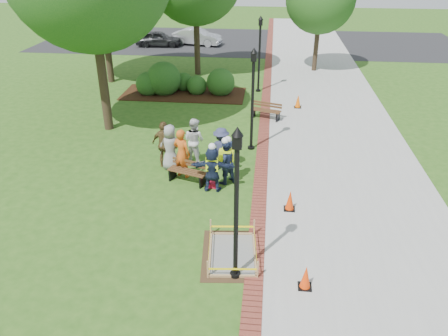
# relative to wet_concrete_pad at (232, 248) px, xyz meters

# --- Properties ---
(ground) EXTENTS (100.00, 100.00, 0.00)m
(ground) POSITION_rel_wet_concrete_pad_xyz_m (-1.10, 2.14, -0.23)
(ground) COLOR #285116
(ground) RESTS_ON ground
(sidewalk) EXTENTS (6.00, 60.00, 0.02)m
(sidewalk) POSITION_rel_wet_concrete_pad_xyz_m (3.90, 12.14, -0.22)
(sidewalk) COLOR #9E9E99
(sidewalk) RESTS_ON ground
(brick_edging) EXTENTS (0.50, 60.00, 0.03)m
(brick_edging) POSITION_rel_wet_concrete_pad_xyz_m (0.65, 12.14, -0.22)
(brick_edging) COLOR maroon
(brick_edging) RESTS_ON ground
(mulch_bed) EXTENTS (7.00, 3.00, 0.05)m
(mulch_bed) POSITION_rel_wet_concrete_pad_xyz_m (-4.10, 14.14, -0.21)
(mulch_bed) COLOR #381E0F
(mulch_bed) RESTS_ON ground
(parking_lot) EXTENTS (36.00, 12.00, 0.01)m
(parking_lot) POSITION_rel_wet_concrete_pad_xyz_m (-1.10, 29.14, -0.23)
(parking_lot) COLOR black
(parking_lot) RESTS_ON ground
(wet_concrete_pad) EXTENTS (1.91, 2.45, 0.55)m
(wet_concrete_pad) POSITION_rel_wet_concrete_pad_xyz_m (0.00, 0.00, 0.00)
(wet_concrete_pad) COLOR #47331E
(wet_concrete_pad) RESTS_ON ground
(bench_near) EXTENTS (1.53, 0.92, 0.79)m
(bench_near) POSITION_rel_wet_concrete_pad_xyz_m (-2.01, 4.00, 0.02)
(bench_near) COLOR brown
(bench_near) RESTS_ON ground
(bench_far) EXTENTS (1.56, 0.93, 0.80)m
(bench_far) POSITION_rel_wet_concrete_pad_xyz_m (0.68, 10.70, 0.02)
(bench_far) COLOR brown
(bench_far) RESTS_ON ground
(cone_front) EXTENTS (0.35, 0.35, 0.69)m
(cone_front) POSITION_rel_wet_concrete_pad_xyz_m (1.96, -1.10, 0.10)
(cone_front) COLOR black
(cone_front) RESTS_ON ground
(cone_back) EXTENTS (0.36, 0.36, 0.71)m
(cone_back) POSITION_rel_wet_concrete_pad_xyz_m (1.66, 2.52, 0.11)
(cone_back) COLOR black
(cone_back) RESTS_ON ground
(cone_far) EXTENTS (0.36, 0.36, 0.72)m
(cone_far) POSITION_rel_wet_concrete_pad_xyz_m (2.34, 12.52, 0.11)
(cone_far) COLOR black
(cone_far) RESTS_ON ground
(toolbox) EXTENTS (0.42, 0.26, 0.20)m
(toolbox) POSITION_rel_wet_concrete_pad_xyz_m (-1.06, 3.71, -0.13)
(toolbox) COLOR #B70E29
(toolbox) RESTS_ON ground
(lamp_near) EXTENTS (0.28, 0.28, 4.26)m
(lamp_near) POSITION_rel_wet_concrete_pad_xyz_m (0.15, -0.86, 2.25)
(lamp_near) COLOR black
(lamp_near) RESTS_ON ground
(lamp_mid) EXTENTS (0.28, 0.28, 4.26)m
(lamp_mid) POSITION_rel_wet_concrete_pad_xyz_m (0.15, 7.14, 2.25)
(lamp_mid) COLOR black
(lamp_mid) RESTS_ON ground
(lamp_far) EXTENTS (0.28, 0.28, 4.26)m
(lamp_far) POSITION_rel_wet_concrete_pad_xyz_m (0.15, 15.14, 2.25)
(lamp_far) COLOR black
(lamp_far) RESTS_ON ground
(shrub_a) EXTENTS (1.39, 1.39, 1.39)m
(shrub_a) POSITION_rel_wet_concrete_pad_xyz_m (-6.10, 13.93, -0.23)
(shrub_a) COLOR #144918
(shrub_a) RESTS_ON ground
(shrub_b) EXTENTS (1.98, 1.98, 1.98)m
(shrub_b) POSITION_rel_wet_concrete_pad_xyz_m (-5.24, 14.21, -0.23)
(shrub_b) COLOR #144918
(shrub_b) RESTS_ON ground
(shrub_c) EXTENTS (1.14, 1.14, 1.14)m
(shrub_c) POSITION_rel_wet_concrete_pad_xyz_m (-3.34, 14.30, -0.23)
(shrub_c) COLOR #144918
(shrub_c) RESTS_ON ground
(shrub_d) EXTENTS (1.61, 1.61, 1.61)m
(shrub_d) POSITION_rel_wet_concrete_pad_xyz_m (-1.97, 14.40, -0.23)
(shrub_d) COLOR #144918
(shrub_d) RESTS_ON ground
(shrub_e) EXTENTS (1.11, 1.11, 1.11)m
(shrub_e) POSITION_rel_wet_concrete_pad_xyz_m (-4.23, 14.94, -0.23)
(shrub_e) COLOR #144918
(shrub_e) RESTS_ON ground
(casual_person_a) EXTENTS (0.58, 0.38, 1.81)m
(casual_person_a) POSITION_rel_wet_concrete_pad_xyz_m (-2.82, 4.98, 0.67)
(casual_person_a) COLOR gray
(casual_person_a) RESTS_ON ground
(casual_person_b) EXTENTS (0.71, 0.59, 1.89)m
(casual_person_b) POSITION_rel_wet_concrete_pad_xyz_m (-2.27, 4.44, 0.71)
(casual_person_b) COLOR #C65117
(casual_person_b) RESTS_ON ground
(casual_person_c) EXTENTS (0.69, 0.61, 1.81)m
(casual_person_c) POSITION_rel_wet_concrete_pad_xyz_m (-2.03, 5.74, 0.67)
(casual_person_c) COLOR silver
(casual_person_c) RESTS_ON ground
(casual_person_d) EXTENTS (0.70, 0.58, 1.88)m
(casual_person_d) POSITION_rel_wet_concrete_pad_xyz_m (-3.08, 5.11, 0.70)
(casual_person_d) COLOR brown
(casual_person_d) RESTS_ON ground
(casual_person_e) EXTENTS (0.61, 0.47, 1.70)m
(casual_person_e) POSITION_rel_wet_concrete_pad_xyz_m (-0.90, 5.18, 0.61)
(casual_person_e) COLOR #2F3353
(casual_person_e) RESTS_ON ground
(hivis_worker_a) EXTENTS (0.54, 0.35, 1.82)m
(hivis_worker_a) POSITION_rel_wet_concrete_pad_xyz_m (-1.03, 3.53, 0.67)
(hivis_worker_a) COLOR #161A3B
(hivis_worker_a) RESTS_ON ground
(hivis_worker_b) EXTENTS (0.60, 0.62, 1.79)m
(hivis_worker_b) POSITION_rel_wet_concrete_pad_xyz_m (-0.56, 4.23, 0.66)
(hivis_worker_b) COLOR #1C1E4B
(hivis_worker_b) RESTS_ON ground
(hivis_worker_c) EXTENTS (0.63, 0.56, 1.80)m
(hivis_worker_c) POSITION_rel_wet_concrete_pad_xyz_m (-0.64, 4.11, 0.66)
(hivis_worker_c) COLOR #1A1F46
(hivis_worker_c) RESTS_ON ground
(parked_car_a) EXTENTS (2.14, 4.36, 1.38)m
(parked_car_a) POSITION_rel_wet_concrete_pad_xyz_m (-8.54, 26.48, -0.23)
(parked_car_a) COLOR #262729
(parked_car_a) RESTS_ON ground
(parked_car_b) EXTENTS (2.79, 4.79, 1.47)m
(parked_car_b) POSITION_rel_wet_concrete_pad_xyz_m (-5.45, 27.38, -0.23)
(parked_car_b) COLOR #B5B4BA
(parked_car_b) RESTS_ON ground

